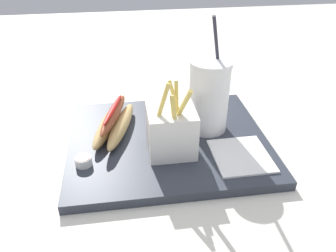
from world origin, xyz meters
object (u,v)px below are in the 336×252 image
object	(u,v)px
soda_cup	(209,96)
ketchup_cup_1	(83,161)
napkin_stack	(241,156)
hot_dog_1	(114,122)
fries_basket	(170,130)

from	to	relation	value
soda_cup	ketchup_cup_1	size ratio (longest dim) A/B	7.91
napkin_stack	hot_dog_1	bearing A→B (deg)	152.38
soda_cup	napkin_stack	xyz separation A→B (m)	(0.04, -0.12, -0.08)
hot_dog_1	napkin_stack	size ratio (longest dim) A/B	1.63
ketchup_cup_1	fries_basket	bearing A→B (deg)	7.58
hot_dog_1	napkin_stack	world-z (taller)	hot_dog_1
soda_cup	hot_dog_1	size ratio (longest dim) A/B	1.27
ketchup_cup_1	napkin_stack	distance (m)	0.31
fries_basket	ketchup_cup_1	world-z (taller)	fries_basket
ketchup_cup_1	napkin_stack	xyz separation A→B (m)	(0.31, -0.02, -0.01)
hot_dog_1	ketchup_cup_1	xyz separation A→B (m)	(-0.06, -0.11, -0.01)
fries_basket	hot_dog_1	distance (m)	0.14
fries_basket	napkin_stack	xyz separation A→B (m)	(0.14, -0.04, -0.05)
fries_basket	ketchup_cup_1	distance (m)	0.18
fries_basket	hot_dog_1	world-z (taller)	fries_basket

